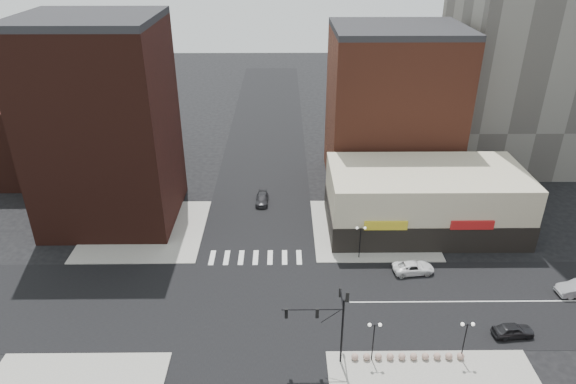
{
  "coord_description": "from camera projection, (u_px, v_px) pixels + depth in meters",
  "views": [
    {
      "loc": [
        3.22,
        -41.8,
        34.34
      ],
      "look_at": [
        3.66,
        3.62,
        11.0
      ],
      "focal_mm": 32.0,
      "sensor_mm": 36.0,
      "label": 1
    }
  ],
  "objects": [
    {
      "name": "white_suv",
      "position": [
        413.0,
        268.0,
        57.28
      ],
      "size": [
        4.81,
        2.61,
        1.28
      ],
      "primitive_type": "imported",
      "rotation": [
        0.0,
        0.0,
        1.68
      ],
      "color": "white",
      "rests_on": "ground"
    },
    {
      "name": "ground",
      "position": [
        253.0,
        303.0,
        52.84
      ],
      "size": [
        240.0,
        240.0,
        0.0
      ],
      "primitive_type": "plane",
      "color": "black",
      "rests_on": "ground"
    },
    {
      "name": "sidewalk_ne",
      "position": [
        371.0,
        229.0,
        65.84
      ],
      "size": [
        15.0,
        15.0,
        0.12
      ],
      "primitive_type": "cube",
      "color": "gray",
      "rests_on": "ground"
    },
    {
      "name": "traffic_signal",
      "position": [
        331.0,
        316.0,
        43.67
      ],
      "size": [
        5.59,
        3.09,
        7.77
      ],
      "color": "black",
      "rests_on": "ground"
    },
    {
      "name": "road_ns",
      "position": [
        253.0,
        303.0,
        52.84
      ],
      "size": [
        14.0,
        200.0,
        0.02
      ],
      "primitive_type": "cube",
      "color": "black",
      "rests_on": "ground"
    },
    {
      "name": "sidewalk_nw",
      "position": [
        145.0,
        230.0,
        65.59
      ],
      "size": [
        15.0,
        15.0,
        0.12
      ],
      "primitive_type": "cube",
      "color": "gray",
      "rests_on": "ground"
    },
    {
      "name": "dark_sedan_north",
      "position": [
        262.0,
        199.0,
        71.88
      ],
      "size": [
        1.8,
        4.26,
        1.23
      ],
      "primitive_type": "imported",
      "rotation": [
        0.0,
        0.0,
        -0.02
      ],
      "color": "black",
      "rests_on": "ground"
    },
    {
      "name": "street_lamp_se_a",
      "position": [
        374.0,
        332.0,
        44.32
      ],
      "size": [
        1.22,
        0.32,
        4.16
      ],
      "color": "black",
      "rests_on": "sidewalk_se"
    },
    {
      "name": "building_nw",
      "position": [
        104.0,
        127.0,
        63.42
      ],
      "size": [
        16.0,
        15.0,
        25.0
      ],
      "primitive_type": "cube",
      "color": "#331610",
      "rests_on": "ground"
    },
    {
      "name": "street_lamp_ne",
      "position": [
        361.0,
        234.0,
        58.56
      ],
      "size": [
        1.22,
        0.32,
        4.16
      ],
      "color": "black",
      "rests_on": "sidewalk_ne"
    },
    {
      "name": "building_nw_low",
      "position": [
        58.0,
        133.0,
        80.07
      ],
      "size": [
        20.0,
        18.0,
        12.0
      ],
      "primitive_type": "cube",
      "color": "#331610",
      "rests_on": "ground"
    },
    {
      "name": "street_lamp_se_b",
      "position": [
        466.0,
        332.0,
        44.39
      ],
      "size": [
        1.22,
        0.32,
        4.16
      ],
      "color": "black",
      "rests_on": "sidewalk_se"
    },
    {
      "name": "bollard_row",
      "position": [
        408.0,
        356.0,
        45.65
      ],
      "size": [
        10.09,
        0.64,
        0.64
      ],
      "color": "#A07F6F",
      "rests_on": "sidewalk_se"
    },
    {
      "name": "building_ne_midrise",
      "position": [
        392.0,
        110.0,
        74.22
      ],
      "size": [
        18.0,
        15.0,
        22.0
      ],
      "primitive_type": "cube",
      "color": "brown",
      "rests_on": "ground"
    },
    {
      "name": "building_ne_row",
      "position": [
        424.0,
        204.0,
        64.85
      ],
      "size": [
        24.2,
        12.2,
        8.0
      ],
      "color": "#BFB798",
      "rests_on": "ground"
    },
    {
      "name": "dark_sedan_east",
      "position": [
        513.0,
        330.0,
        48.3
      ],
      "size": [
        4.0,
        1.91,
        1.32
      ],
      "primitive_type": "imported",
      "rotation": [
        0.0,
        0.0,
        1.66
      ],
      "color": "black",
      "rests_on": "ground"
    },
    {
      "name": "road_ew",
      "position": [
        253.0,
        303.0,
        52.84
      ],
      "size": [
        200.0,
        14.0,
        0.02
      ],
      "primitive_type": "cube",
      "color": "black",
      "rests_on": "ground"
    }
  ]
}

